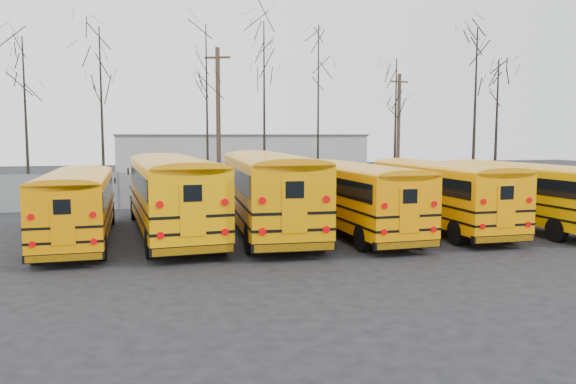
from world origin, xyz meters
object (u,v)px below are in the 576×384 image
object	(u,v)px
utility_pole_right	(399,131)
bus_f	(520,189)
bus_c	(268,186)
bus_d	(353,192)
bus_b	(172,189)
utility_pole_left	(218,121)
bus_a	(77,200)
bus_e	(438,189)

from	to	relation	value
utility_pole_right	bus_f	bearing A→B (deg)	-110.60
bus_c	bus_d	distance (m)	3.52
bus_d	utility_pole_right	size ratio (longest dim) A/B	1.26
bus_b	utility_pole_right	distance (m)	23.25
bus_c	utility_pole_left	size ratio (longest dim) A/B	1.25
bus_a	bus_e	distance (m)	14.67
bus_d	bus_e	world-z (taller)	bus_e
bus_b	utility_pole_right	world-z (taller)	utility_pole_right
bus_b	bus_e	distance (m)	11.20
bus_a	bus_e	bearing A→B (deg)	-2.63
bus_e	utility_pole_right	size ratio (longest dim) A/B	1.25
bus_a	bus_c	world-z (taller)	bus_c
bus_c	utility_pole_right	bearing A→B (deg)	53.07
bus_a	bus_f	bearing A→B (deg)	-3.51
bus_f	utility_pole_left	xyz separation A→B (m)	(-11.28, 15.86, 3.30)
bus_a	bus_f	size ratio (longest dim) A/B	0.96
bus_f	utility_pole_left	distance (m)	19.74
bus_a	bus_e	size ratio (longest dim) A/B	0.95
bus_c	utility_pole_left	bearing A→B (deg)	93.52
bus_b	bus_c	size ratio (longest dim) A/B	0.97
bus_a	bus_b	size ratio (longest dim) A/B	0.85
utility_pole_right	bus_a	bearing A→B (deg)	-155.32
bus_c	bus_d	world-z (taller)	bus_c
bus_b	utility_pole_right	size ratio (longest dim) A/B	1.40
bus_b	bus_d	distance (m)	7.31
bus_f	utility_pole_right	distance (m)	17.26
bus_e	bus_a	bearing A→B (deg)	178.56
bus_b	bus_f	distance (m)	15.00
bus_c	utility_pole_left	world-z (taller)	utility_pole_left
bus_f	utility_pole_right	world-z (taller)	utility_pole_right
bus_f	utility_pole_right	xyz separation A→B (m)	(2.09, 16.92, 2.67)
bus_d	bus_f	bearing A→B (deg)	-3.73
bus_d	utility_pole_left	bearing A→B (deg)	100.50
bus_c	utility_pole_right	world-z (taller)	utility_pole_right
bus_a	bus_b	xyz separation A→B (m)	(3.50, 0.55, 0.28)
bus_d	utility_pole_left	distance (m)	16.39
bus_d	bus_f	xyz separation A→B (m)	(7.72, -0.19, -0.04)
bus_b	utility_pole_right	xyz separation A→B (m)	(17.03, 15.63, 2.45)
bus_f	utility_pole_right	size ratio (longest dim) A/B	1.23
bus_b	bus_f	world-z (taller)	bus_b
bus_a	utility_pole_right	world-z (taller)	utility_pole_right
utility_pole_left	bus_b	bearing A→B (deg)	-80.64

